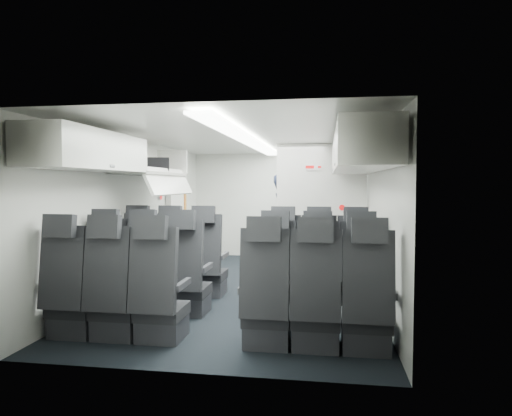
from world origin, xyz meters
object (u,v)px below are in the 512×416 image
(seat_row_mid, at_px, (231,282))
(flight_attendant, at_px, (284,221))
(seat_row_rear, at_px, (212,302))
(boarding_door, at_px, (177,215))
(carry_on_bag, at_px, (156,166))
(seat_row_front, at_px, (245,268))
(galley_unit, at_px, (321,212))

(seat_row_mid, xyz_separation_m, flight_attendant, (0.31, 3.20, 0.45))
(seat_row_rear, distance_m, flight_attendant, 4.14)
(boarding_door, distance_m, carry_on_bag, 1.82)
(seat_row_front, xyz_separation_m, seat_row_rear, (0.00, -1.80, 0.00))
(galley_unit, distance_m, carry_on_bag, 3.74)
(seat_row_front, distance_m, boarding_door, 2.71)
(seat_row_rear, bearing_deg, flight_attendant, 85.65)
(seat_row_front, relative_size, carry_on_bag, 8.85)
(seat_row_front, xyz_separation_m, boarding_door, (-1.64, 2.09, 0.55))
(seat_row_rear, bearing_deg, seat_row_front, 90.00)
(seat_row_rear, xyz_separation_m, flight_attendant, (0.31, 4.10, 0.45))
(seat_row_front, bearing_deg, flight_attendant, 82.28)
(seat_row_front, relative_size, seat_row_rear, 1.00)
(galley_unit, relative_size, boarding_door, 1.02)
(seat_row_mid, distance_m, carry_on_bag, 2.41)
(seat_row_mid, relative_size, boarding_door, 1.79)
(seat_row_rear, relative_size, galley_unit, 1.75)
(seat_row_mid, distance_m, boarding_door, 3.45)
(flight_attendant, distance_m, carry_on_bag, 2.68)
(seat_row_front, relative_size, seat_row_mid, 1.00)
(seat_row_rear, bearing_deg, boarding_door, 112.87)
(seat_row_mid, height_order, flight_attendant, flight_attendant)
(seat_row_mid, bearing_deg, seat_row_front, 90.00)
(seat_row_rear, distance_m, galley_unit, 5.17)
(seat_row_mid, xyz_separation_m, boarding_door, (-1.64, 2.99, 0.55))
(seat_row_front, distance_m, galley_unit, 3.43)
(seat_row_front, height_order, flight_attendant, flight_attendant)
(boarding_door, distance_m, flight_attendant, 1.97)
(seat_row_front, height_order, seat_row_rear, same)
(seat_row_front, height_order, carry_on_bag, carry_on_bag)
(seat_row_front, height_order, seat_row_mid, same)
(carry_on_bag, bearing_deg, boarding_door, 79.23)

